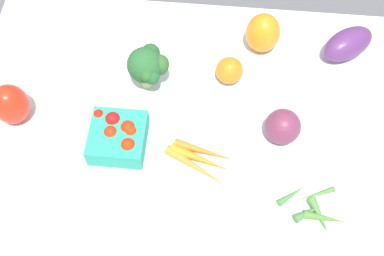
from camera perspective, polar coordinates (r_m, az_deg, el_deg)
tablecloth at (r=112.94cm, az=-0.00°, el=-0.75°), size 104.00×76.00×2.00cm
berry_basket at (r=109.42cm, az=-8.33°, el=-0.92°), size 11.88×11.88×6.41cm
eggplant at (r=126.93cm, az=17.18°, el=9.06°), size 15.03×13.59×7.22cm
heirloom_tomato_orange at (r=117.54cm, az=4.23°, el=6.50°), size 6.39×6.39×6.39cm
okra_pile at (r=106.42cm, az=13.67°, el=-9.04°), size 14.36×10.56×1.96cm
carrot_bunch at (r=107.78cm, az=0.90°, el=-3.51°), size 15.09×10.86×2.51cm
red_onion_near_basket at (r=110.03cm, az=10.20°, el=0.16°), size 7.82×7.82×7.82cm
bell_pepper_orange at (r=122.73cm, az=8.00°, el=10.59°), size 9.66×9.66×10.26cm
bell_pepper_red at (r=116.55cm, az=-19.78°, el=2.54°), size 10.57×10.57×10.38cm
broccoli_head at (r=113.41cm, az=-4.93°, el=7.06°), size 9.45×9.98×11.53cm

